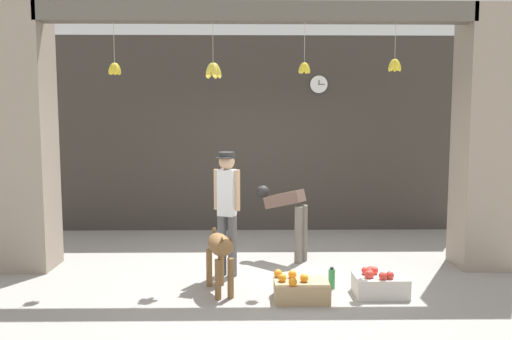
% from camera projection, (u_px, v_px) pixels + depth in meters
% --- Properties ---
extents(ground_plane, '(60.00, 60.00, 0.00)m').
position_uv_depth(ground_plane, '(256.00, 273.00, 6.34)').
color(ground_plane, gray).
extents(shop_back_wall, '(7.31, 0.12, 3.38)m').
position_uv_depth(shop_back_wall, '(254.00, 134.00, 8.72)').
color(shop_back_wall, '#38332D').
rests_on(shop_back_wall, ground_plane).
extents(shop_pillar_left, '(0.70, 0.60, 3.38)m').
position_uv_depth(shop_pillar_left, '(23.00, 140.00, 6.42)').
color(shop_pillar_left, gray).
rests_on(shop_pillar_left, ground_plane).
extents(shop_pillar_right, '(0.70, 0.60, 3.38)m').
position_uv_depth(shop_pillar_right, '(486.00, 139.00, 6.51)').
color(shop_pillar_right, gray).
rests_on(shop_pillar_right, ground_plane).
extents(storefront_awning, '(5.41, 0.29, 0.94)m').
position_uv_depth(storefront_awning, '(256.00, 15.00, 6.13)').
color(storefront_awning, '#5B564C').
extents(dog, '(0.40, 0.85, 0.72)m').
position_uv_depth(dog, '(220.00, 250.00, 5.58)').
color(dog, brown).
rests_on(dog, ground_plane).
extents(shopkeeper, '(0.33, 0.28, 1.55)m').
position_uv_depth(shopkeeper, '(227.00, 204.00, 6.17)').
color(shopkeeper, '#56565B').
rests_on(shopkeeper, ground_plane).
extents(worker_stooping, '(0.70, 0.56, 1.01)m').
position_uv_depth(worker_stooping, '(288.00, 212.00, 6.92)').
color(worker_stooping, '#6B665B').
rests_on(worker_stooping, ground_plane).
extents(fruit_crate_oranges, '(0.58, 0.42, 0.29)m').
position_uv_depth(fruit_crate_oranges, '(301.00, 289.00, 5.40)').
color(fruit_crate_oranges, tan).
rests_on(fruit_crate_oranges, ground_plane).
extents(fruit_crate_apples, '(0.57, 0.39, 0.31)m').
position_uv_depth(fruit_crate_apples, '(379.00, 284.00, 5.55)').
color(fruit_crate_apples, silver).
rests_on(fruit_crate_apples, ground_plane).
extents(water_bottle, '(0.08, 0.08, 0.25)m').
position_uv_depth(water_bottle, '(332.00, 278.00, 5.77)').
color(water_bottle, '#38934C').
rests_on(water_bottle, ground_plane).
extents(wall_clock, '(0.32, 0.03, 0.32)m').
position_uv_depth(wall_clock, '(319.00, 84.00, 8.57)').
color(wall_clock, black).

